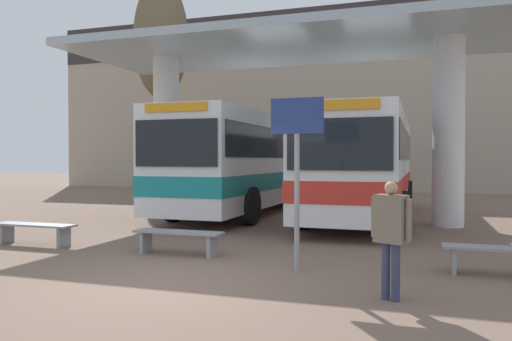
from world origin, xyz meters
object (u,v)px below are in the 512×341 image
object	(u,v)px
waiting_bench_mid_platform	(178,237)
poplar_tree_behind_left	(161,40)
waiting_bench_near_pillar	(502,255)
pedestrian_waiting	(391,228)
transit_bus_center_bay	(365,162)
transit_bus_left_bay	(250,160)
waiting_bench_far_platform	(35,229)
info_sign_platform	(297,147)

from	to	relation	value
waiting_bench_mid_platform	poplar_tree_behind_left	distance (m)	16.86
poplar_tree_behind_left	waiting_bench_near_pillar	bearing A→B (deg)	-44.39
pedestrian_waiting	poplar_tree_behind_left	xyz separation A→B (m)	(-11.78, 15.06, 6.76)
transit_bus_center_bay	poplar_tree_behind_left	size ratio (longest dim) A/B	1.02
transit_bus_left_bay	transit_bus_center_bay	size ratio (longest dim) A/B	1.03
transit_bus_left_bay	pedestrian_waiting	xyz separation A→B (m)	(5.41, -9.99, -0.89)
waiting_bench_far_platform	pedestrian_waiting	world-z (taller)	pedestrian_waiting
transit_bus_left_bay	waiting_bench_mid_platform	world-z (taller)	transit_bus_left_bay
poplar_tree_behind_left	transit_bus_left_bay	bearing A→B (deg)	-38.51
pedestrian_waiting	info_sign_platform	bearing A→B (deg)	163.94
waiting_bench_far_platform	poplar_tree_behind_left	world-z (taller)	poplar_tree_behind_left
transit_bus_center_bay	transit_bus_left_bay	bearing A→B (deg)	-8.14
transit_bus_left_bay	pedestrian_waiting	world-z (taller)	transit_bus_left_bay
waiting_bench_mid_platform	info_sign_platform	world-z (taller)	info_sign_platform
waiting_bench_mid_platform	poplar_tree_behind_left	xyz separation A→B (m)	(-7.65, 13.09, 7.37)
transit_bus_left_bay	waiting_bench_near_pillar	xyz separation A→B (m)	(7.00, -8.02, -1.50)
transit_bus_left_bay	transit_bus_center_bay	distance (m)	4.13
waiting_bench_near_pillar	pedestrian_waiting	bearing A→B (deg)	-129.04
waiting_bench_mid_platform	waiting_bench_near_pillar	bearing A→B (deg)	-0.00
transit_bus_center_bay	info_sign_platform	bearing A→B (deg)	87.89
transit_bus_center_bay	poplar_tree_behind_left	xyz separation A→B (m)	(-10.46, 5.65, 5.93)
waiting_bench_mid_platform	pedestrian_waiting	distance (m)	4.61
transit_bus_left_bay	info_sign_platform	size ratio (longest dim) A/B	3.90
transit_bus_center_bay	waiting_bench_mid_platform	distance (m)	8.08
transit_bus_center_bay	info_sign_platform	world-z (taller)	transit_bus_center_bay
transit_bus_left_bay	pedestrian_waiting	distance (m)	11.39
waiting_bench_far_platform	transit_bus_left_bay	bearing A→B (deg)	74.76
transit_bus_left_bay	poplar_tree_behind_left	size ratio (longest dim) A/B	1.05
transit_bus_left_bay	waiting_bench_mid_platform	distance (m)	8.26
waiting_bench_far_platform	poplar_tree_behind_left	xyz separation A→B (m)	(-4.19, 13.09, 7.36)
transit_bus_center_bay	waiting_bench_mid_platform	bearing A→B (deg)	69.33
waiting_bench_near_pillar	info_sign_platform	world-z (taller)	info_sign_platform
transit_bus_center_bay	poplar_tree_behind_left	distance (m)	13.28
transit_bus_center_bay	waiting_bench_mid_platform	world-z (taller)	transit_bus_center_bay
transit_bus_left_bay	waiting_bench_far_platform	bearing A→B (deg)	75.06
waiting_bench_near_pillar	waiting_bench_mid_platform	bearing A→B (deg)	180.00
waiting_bench_mid_platform	waiting_bench_far_platform	bearing A→B (deg)	180.00
waiting_bench_near_pillar	pedestrian_waiting	size ratio (longest dim) A/B	1.13
waiting_bench_mid_platform	poplar_tree_behind_left	size ratio (longest dim) A/B	0.17
waiting_bench_mid_platform	transit_bus_center_bay	bearing A→B (deg)	69.35
waiting_bench_far_platform	transit_bus_center_bay	bearing A→B (deg)	49.87
info_sign_platform	pedestrian_waiting	world-z (taller)	info_sign_platform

